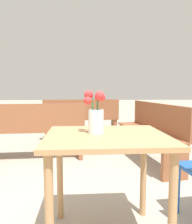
{
  "coord_description": "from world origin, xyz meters",
  "views": [
    {
      "loc": [
        -0.13,
        -1.43,
        1.06
      ],
      "look_at": [
        -0.07,
        0.04,
        0.9
      ],
      "focal_mm": 35.0,
      "sensor_mm": 36.0,
      "label": 1
    }
  ],
  "objects_px": {
    "table_front": "(106,153)",
    "bench_middle": "(151,129)",
    "bench_far": "(81,118)",
    "flower_vase": "(96,116)",
    "bench_near": "(30,130)"
  },
  "relations": [
    {
      "from": "table_front",
      "to": "bench_far",
      "type": "bearing_deg",
      "value": 94.63
    },
    {
      "from": "flower_vase",
      "to": "bench_far",
      "type": "height_order",
      "value": "flower_vase"
    },
    {
      "from": "bench_far",
      "to": "bench_near",
      "type": "bearing_deg",
      "value": -119.56
    },
    {
      "from": "table_front",
      "to": "bench_middle",
      "type": "xyz_separation_m",
      "value": [
        0.83,
        1.74,
        -0.16
      ]
    },
    {
      "from": "table_front",
      "to": "flower_vase",
      "type": "relative_size",
      "value": 2.79
    },
    {
      "from": "bench_middle",
      "to": "bench_far",
      "type": "relative_size",
      "value": 1.08
    },
    {
      "from": "bench_middle",
      "to": "bench_far",
      "type": "distance_m",
      "value": 1.68
    },
    {
      "from": "flower_vase",
      "to": "bench_middle",
      "type": "xyz_separation_m",
      "value": [
        0.9,
        1.7,
        -0.41
      ]
    },
    {
      "from": "table_front",
      "to": "flower_vase",
      "type": "distance_m",
      "value": 0.26
    },
    {
      "from": "flower_vase",
      "to": "bench_middle",
      "type": "bearing_deg",
      "value": 62.11
    },
    {
      "from": "table_front",
      "to": "bench_far",
      "type": "xyz_separation_m",
      "value": [
        -0.25,
        3.03,
        -0.17
      ]
    },
    {
      "from": "bench_far",
      "to": "bench_middle",
      "type": "bearing_deg",
      "value": -50.39
    },
    {
      "from": "bench_near",
      "to": "flower_vase",
      "type": "bearing_deg",
      "value": -62.7
    },
    {
      "from": "flower_vase",
      "to": "bench_middle",
      "type": "height_order",
      "value": "flower_vase"
    },
    {
      "from": "table_front",
      "to": "flower_vase",
      "type": "height_order",
      "value": "flower_vase"
    }
  ]
}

